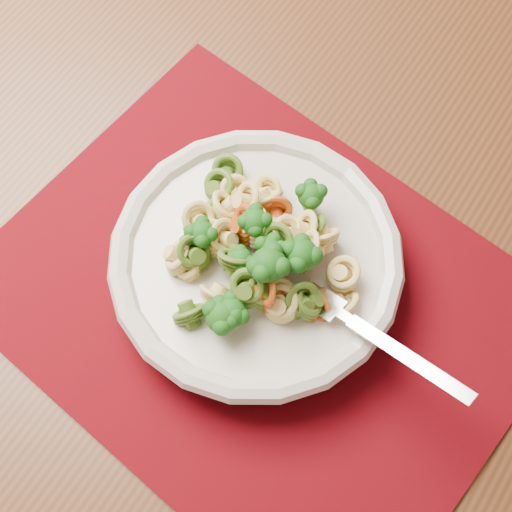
# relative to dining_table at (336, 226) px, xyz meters

# --- Properties ---
(dining_table) EXTENTS (1.75, 1.49, 0.74)m
(dining_table) POSITION_rel_dining_table_xyz_m (0.00, 0.00, 0.00)
(dining_table) COLOR #562E18
(dining_table) RESTS_ON ground
(placemat) EXTENTS (0.56, 0.52, 0.00)m
(placemat) POSITION_rel_dining_table_xyz_m (-0.06, -0.13, 0.09)
(placemat) COLOR #51030E
(placemat) RESTS_ON dining_table
(pasta_bowl) EXTENTS (0.25, 0.25, 0.05)m
(pasta_bowl) POSITION_rel_dining_table_xyz_m (-0.07, -0.10, 0.12)
(pasta_bowl) COLOR beige
(pasta_bowl) RESTS_ON placemat
(pasta_broccoli_heap) EXTENTS (0.21, 0.21, 0.06)m
(pasta_broccoli_heap) POSITION_rel_dining_table_xyz_m (-0.07, -0.10, 0.14)
(pasta_broccoli_heap) COLOR #F1CF77
(pasta_broccoli_heap) RESTS_ON pasta_bowl
(fork) EXTENTS (0.17, 0.12, 0.08)m
(fork) POSITION_rel_dining_table_xyz_m (-0.01, -0.14, 0.14)
(fork) COLOR silver
(fork) RESTS_ON pasta_bowl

